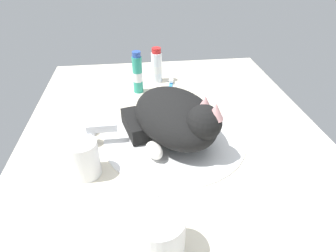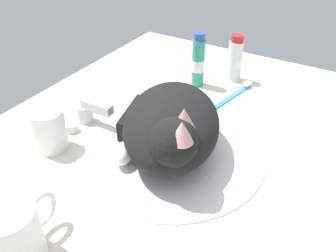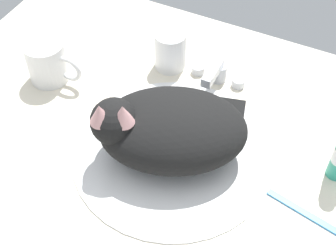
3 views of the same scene
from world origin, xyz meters
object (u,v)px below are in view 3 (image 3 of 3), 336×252
rinse_cup (170,50)px  coffee_mug (48,62)px  cat (167,128)px  toothbrush (315,218)px  faucet (217,73)px

rinse_cup → coffee_mug: bearing=-145.3°
cat → toothbrush: bearing=-3.9°
faucet → cat: (-0.94, -21.58, 4.48)cm
coffee_mug → cat: bearing=-13.1°
faucet → coffee_mug: (-32.18, -14.30, 2.05)cm
cat → coffee_mug: bearing=166.9°
faucet → cat: 22.06cm
faucet → cat: size_ratio=0.38×
toothbrush → faucet: bearing=139.6°
faucet → coffee_mug: size_ratio=0.96×
toothbrush → rinse_cup: bearing=148.3°
faucet → cat: cat is taller
coffee_mug → rinse_cup: 25.77cm
coffee_mug → rinse_cup: bearing=34.7°
rinse_cup → faucet: bearing=-2.0°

